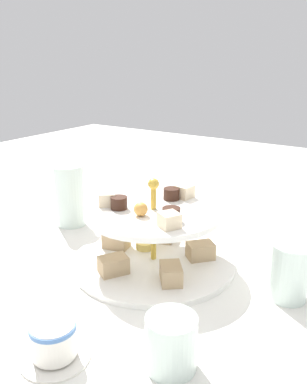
% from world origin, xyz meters
% --- Properties ---
extents(ground_plane, '(2.40, 2.40, 0.00)m').
position_xyz_m(ground_plane, '(0.00, 0.00, 0.00)').
color(ground_plane, silver).
extents(tiered_serving_stand, '(0.30, 0.30, 0.16)m').
position_xyz_m(tiered_serving_stand, '(0.00, 0.00, 0.05)').
color(tiered_serving_stand, white).
rests_on(tiered_serving_stand, ground_plane).
extents(water_glass_tall_right, '(0.07, 0.07, 0.14)m').
position_xyz_m(water_glass_tall_right, '(0.26, -0.06, 0.07)').
color(water_glass_tall_right, silver).
rests_on(water_glass_tall_right, ground_plane).
extents(water_glass_short_left, '(0.06, 0.06, 0.07)m').
position_xyz_m(water_glass_short_left, '(-0.16, 0.21, 0.04)').
color(water_glass_short_left, silver).
rests_on(water_glass_short_left, ground_plane).
extents(teacup_with_saucer, '(0.09, 0.09, 0.05)m').
position_xyz_m(teacup_with_saucer, '(-0.03, 0.28, 0.02)').
color(teacup_with_saucer, white).
rests_on(teacup_with_saucer, ground_plane).
extents(butter_knife_left, '(0.17, 0.04, 0.00)m').
position_xyz_m(butter_knife_left, '(-0.01, -0.32, 0.00)').
color(butter_knife_left, silver).
rests_on(butter_knife_left, ground_plane).
extents(water_glass_mid_back, '(0.06, 0.06, 0.09)m').
position_xyz_m(water_glass_mid_back, '(-0.24, -0.02, 0.05)').
color(water_glass_mid_back, silver).
rests_on(water_glass_mid_back, ground_plane).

